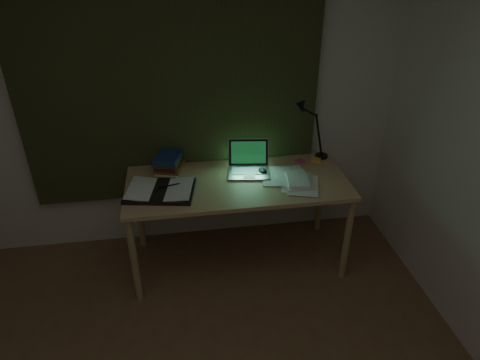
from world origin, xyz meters
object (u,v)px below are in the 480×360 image
object	(u,v)px
open_textbook	(160,190)
desk_lamp	(325,126)
desk	(238,223)
loose_papers	(290,179)
laptop	(249,161)
book_stack	(169,163)

from	to	relation	value
open_textbook	desk_lamp	xyz separation A→B (m)	(1.29, 0.35, 0.25)
desk	desk_lamp	world-z (taller)	desk_lamp
desk	open_textbook	world-z (taller)	open_textbook
loose_papers	desk_lamp	world-z (taller)	desk_lamp
loose_papers	desk_lamp	xyz separation A→B (m)	(0.34, 0.33, 0.26)
desk	laptop	size ratio (longest dim) A/B	4.65
open_textbook	loose_papers	bearing A→B (deg)	11.65
laptop	desk_lamp	distance (m)	0.67
book_stack	open_textbook	bearing A→B (deg)	-102.57
laptop	book_stack	distance (m)	0.61
laptop	desk_lamp	xyz separation A→B (m)	(0.63, 0.19, 0.16)
laptop	open_textbook	distance (m)	0.69
loose_papers	desk_lamp	bearing A→B (deg)	43.97
desk	loose_papers	world-z (taller)	loose_papers
desk	desk_lamp	bearing A→B (deg)	21.25
open_textbook	book_stack	size ratio (longest dim) A/B	2.11
book_stack	loose_papers	distance (m)	0.92
loose_papers	laptop	bearing A→B (deg)	153.01
laptop	desk_lamp	size ratio (longest dim) A/B	0.64
laptop	book_stack	bearing A→B (deg)	175.56
open_textbook	desk_lamp	world-z (taller)	desk_lamp
laptop	open_textbook	world-z (taller)	laptop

